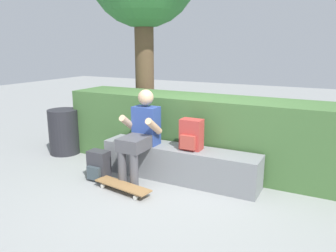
{
  "coord_description": "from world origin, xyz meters",
  "views": [
    {
      "loc": [
        1.84,
        -3.54,
        1.78
      ],
      "look_at": [
        -0.19,
        0.35,
        0.72
      ],
      "focal_mm": 35.72,
      "sensor_mm": 36.0,
      "label": 1
    }
  ],
  "objects": [
    {
      "name": "backpack_on_ground",
      "position": [
        -0.96,
        -0.2,
        0.19
      ],
      "size": [
        0.28,
        0.23,
        0.4
      ],
      "color": "#333338",
      "rests_on": "ground"
    },
    {
      "name": "backpack_on_bench",
      "position": [
        0.18,
        0.29,
        0.65
      ],
      "size": [
        0.28,
        0.23,
        0.4
      ],
      "color": "#B23833",
      "rests_on": "bench_main"
    },
    {
      "name": "skateboard_near_person",
      "position": [
        -0.45,
        -0.38,
        0.07
      ],
      "size": [
        0.82,
        0.32,
        0.09
      ],
      "color": "olive",
      "rests_on": "ground"
    },
    {
      "name": "bench_main",
      "position": [
        0.0,
        0.3,
        0.23
      ],
      "size": [
        2.18,
        0.42,
        0.46
      ],
      "color": "slate",
      "rests_on": "ground"
    },
    {
      "name": "person_skater",
      "position": [
        -0.47,
        0.09,
        0.65
      ],
      "size": [
        0.49,
        0.62,
        1.21
      ],
      "color": "#2D4793",
      "rests_on": "ground"
    },
    {
      "name": "hedge_row",
      "position": [
        0.48,
        0.96,
        0.53
      ],
      "size": [
        5.11,
        0.8,
        1.05
      ],
      "color": "#406735",
      "rests_on": "ground"
    },
    {
      "name": "ground_plane",
      "position": [
        0.0,
        0.0,
        0.0
      ],
      "size": [
        24.0,
        24.0,
        0.0
      ],
      "primitive_type": "plane",
      "color": "gray"
    },
    {
      "name": "trash_bin",
      "position": [
        -2.21,
        0.45,
        0.37
      ],
      "size": [
        0.49,
        0.49,
        0.75
      ],
      "color": "#232328",
      "rests_on": "ground"
    }
  ]
}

